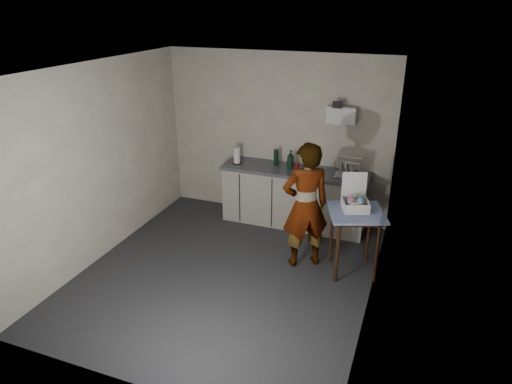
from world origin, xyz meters
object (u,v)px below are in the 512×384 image
at_px(side_table, 356,219).
at_px(bakery_box, 355,202).
at_px(soda_can, 297,167).
at_px(soap_bottle, 290,160).
at_px(standing_man, 305,206).
at_px(dark_bottle, 276,158).
at_px(paper_towel, 237,156).
at_px(kitchen_counter, 294,198).
at_px(dish_rack, 347,172).

bearing_deg(side_table, bakery_box, 99.31).
bearing_deg(soda_can, soap_bottle, 165.36).
relative_size(standing_man, dark_bottle, 6.58).
relative_size(soap_bottle, paper_towel, 1.13).
bearing_deg(kitchen_counter, side_table, -43.98).
relative_size(kitchen_counter, dark_bottle, 8.70).
height_order(side_table, soda_can, soda_can).
bearing_deg(dish_rack, bakery_box, -74.53).
xyz_separation_m(side_table, paper_towel, (-2.03, 1.00, 0.28)).
bearing_deg(paper_towel, soap_bottle, 3.69).
xyz_separation_m(soda_can, dark_bottle, (-0.37, 0.10, 0.07)).
distance_m(side_table, dish_rack, 1.11).
bearing_deg(dish_rack, soda_can, -178.39).
distance_m(kitchen_counter, dark_bottle, 0.70).
distance_m(kitchen_counter, side_table, 1.56).
xyz_separation_m(soap_bottle, paper_towel, (-0.85, -0.06, -0.02)).
bearing_deg(standing_man, soap_bottle, -96.64).
bearing_deg(soap_bottle, kitchen_counter, 3.55).
bearing_deg(soap_bottle, dark_bottle, 164.87).
bearing_deg(dish_rack, paper_towel, -178.47).
distance_m(kitchen_counter, dish_rack, 0.96).
relative_size(dark_bottle, paper_towel, 0.99).
bearing_deg(paper_towel, soda_can, 1.47).
distance_m(side_table, dark_bottle, 1.84).
height_order(paper_towel, bakery_box, bakery_box).
xyz_separation_m(standing_man, dark_bottle, (-0.79, 1.16, 0.19)).
relative_size(kitchen_counter, dish_rack, 6.03).
height_order(soda_can, dark_bottle, dark_bottle).
relative_size(soap_bottle, dish_rack, 0.80).
xyz_separation_m(standing_man, dish_rack, (0.33, 1.09, 0.12)).
bearing_deg(standing_man, paper_towel, -69.54).
relative_size(side_table, dish_rack, 2.32).
distance_m(soda_can, dark_bottle, 0.39).
distance_m(kitchen_counter, soda_can, 0.54).
bearing_deg(paper_towel, side_table, -26.22).
height_order(soap_bottle, paper_towel, soap_bottle).
distance_m(side_table, standing_man, 0.65).
height_order(dark_bottle, dish_rack, dish_rack).
bearing_deg(paper_towel, standing_man, -36.78).
xyz_separation_m(side_table, soap_bottle, (-1.18, 1.06, 0.31)).
distance_m(soap_bottle, paper_towel, 0.86).
distance_m(side_table, bakery_box, 0.22).
distance_m(standing_man, soda_can, 1.15).
bearing_deg(soda_can, paper_towel, -178.53).
height_order(kitchen_counter, soap_bottle, soap_bottle).
xyz_separation_m(soap_bottle, dish_rack, (0.87, -0.01, -0.09)).
height_order(soap_bottle, dark_bottle, soap_bottle).
relative_size(dark_bottle, dish_rack, 0.69).
xyz_separation_m(standing_man, bakery_box, (0.61, 0.11, 0.11)).
height_order(kitchen_counter, standing_man, standing_man).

